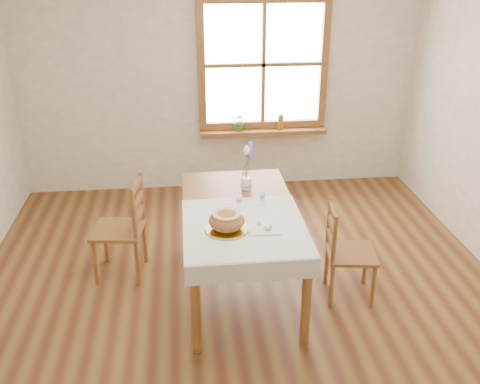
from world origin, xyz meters
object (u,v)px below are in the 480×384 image
object	(u,v)px
chair_left	(118,228)
flower_vase	(246,184)
dining_table	(240,219)
bread_plate	(227,229)
chair_right	(351,252)

from	to	relation	value
chair_left	flower_vase	size ratio (longest dim) A/B	8.92
dining_table	bread_plate	world-z (taller)	bread_plate
chair_left	flower_vase	world-z (taller)	chair_left
chair_left	chair_right	distance (m)	1.97
chair_left	chair_right	world-z (taller)	chair_left
dining_table	chair_left	bearing A→B (deg)	160.97
chair_right	bread_plate	world-z (taller)	chair_right
chair_left	chair_right	size ratio (longest dim) A/B	1.09
chair_right	flower_vase	xyz separation A→B (m)	(-0.79, 0.56, 0.39)
bread_plate	flower_vase	size ratio (longest dim) A/B	3.07
bread_plate	flower_vase	xyz separation A→B (m)	(0.23, 0.72, 0.03)
dining_table	chair_left	distance (m)	1.09
flower_vase	dining_table	bearing A→B (deg)	-104.17
chair_right	bread_plate	bearing A→B (deg)	106.80
dining_table	chair_right	xyz separation A→B (m)	(0.88, -0.19, -0.25)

